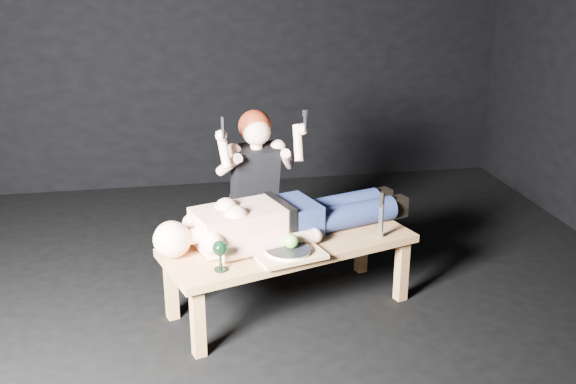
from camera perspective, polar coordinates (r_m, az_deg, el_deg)
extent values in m
plane|color=black|center=(4.21, -0.29, -9.86)|extent=(5.00, 5.00, 0.00)
plane|color=black|center=(6.17, -4.45, 14.26)|extent=(5.00, 0.00, 5.00)
cube|color=tan|center=(4.10, 0.12, -7.15)|extent=(1.61, 1.00, 0.45)
cube|color=tan|center=(3.82, 0.02, -5.31)|extent=(0.45, 0.37, 0.02)
cylinder|color=white|center=(3.81, 0.02, -5.02)|extent=(0.32, 0.32, 0.02)
sphere|color=green|center=(3.81, 0.28, -4.23)|extent=(0.08, 0.08, 0.08)
cube|color=#B2B2B7|center=(3.76, -2.94, -5.91)|extent=(0.11, 0.13, 0.01)
cube|color=#B2B2B7|center=(3.92, 1.79, -4.84)|extent=(0.09, 0.15, 0.01)
cube|color=#B2B2B7|center=(3.97, 1.34, -4.48)|extent=(0.12, 0.12, 0.01)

